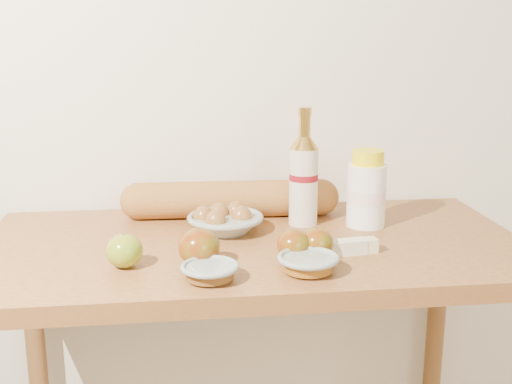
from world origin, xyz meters
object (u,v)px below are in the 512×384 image
Objects in this scene: table at (254,293)px; egg_bowl at (225,221)px; cream_bottle at (366,191)px; baguette at (231,199)px; bourbon_bottle at (304,178)px.

table is 5.14× the size of egg_bowl.
baguette is (-0.31, 0.11, -0.04)m from cream_bottle.
cream_bottle is 0.34m from baguette.
cream_bottle is (0.15, -0.03, -0.03)m from bourbon_bottle.
egg_bowl is at bearing 158.91° from cream_bottle.
baguette is at bearing 100.15° from table.
baguette is at bearing 151.54° from bourbon_bottle.
cream_bottle is 0.78× the size of egg_bowl.
baguette is (0.02, 0.12, 0.02)m from egg_bowl.
bourbon_bottle is 0.20m from baguette.
table is at bearing 174.52° from cream_bottle.
bourbon_bottle is 0.15m from cream_bottle.
cream_bottle is at bearing -17.90° from baguette.
table is 6.56× the size of cream_bottle.
table is at bearing -141.52° from bourbon_bottle.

